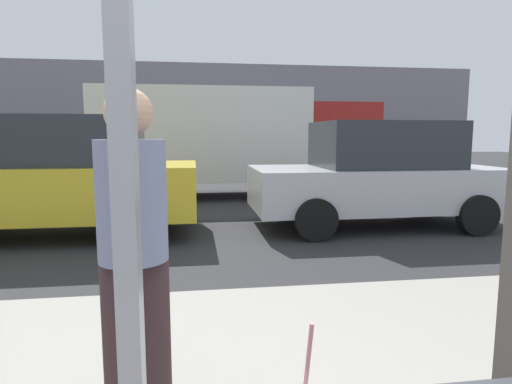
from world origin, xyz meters
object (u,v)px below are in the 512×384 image
object	(u,v)px
pedestrian	(133,240)
parked_car_yellow	(55,177)
box_truck	(234,138)
parked_car_silver	(378,175)

from	to	relation	value
pedestrian	parked_car_yellow	bearing A→B (deg)	110.48
box_truck	pedestrian	distance (m)	9.09
parked_car_silver	box_truck	xyz separation A→B (m)	(-2.08, 4.10, 0.61)
parked_car_silver	parked_car_yellow	bearing A→B (deg)	180.00
pedestrian	parked_car_silver	bearing A→B (deg)	55.45
parked_car_yellow	pedestrian	world-z (taller)	parked_car_yellow
box_truck	pedestrian	size ratio (longest dim) A/B	4.22
parked_car_yellow	box_truck	world-z (taller)	box_truck
parked_car_silver	pedestrian	world-z (taller)	parked_car_silver
parked_car_yellow	box_truck	bearing A→B (deg)	52.70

